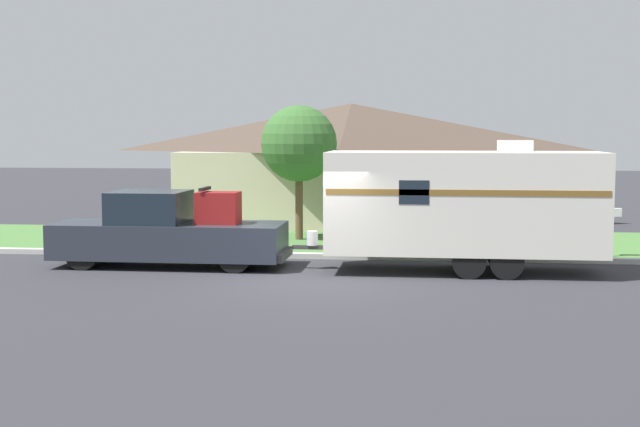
% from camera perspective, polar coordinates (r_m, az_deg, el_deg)
% --- Properties ---
extents(ground_plane, '(120.00, 120.00, 0.00)m').
position_cam_1_polar(ground_plane, '(20.46, -0.54, -4.39)').
color(ground_plane, '#2D2D33').
extents(curb_strip, '(80.00, 0.30, 0.14)m').
position_cam_1_polar(curb_strip, '(24.13, 0.60, -2.74)').
color(curb_strip, beige).
rests_on(curb_strip, ground_plane).
extents(lawn_strip, '(80.00, 7.00, 0.03)m').
position_cam_1_polar(lawn_strip, '(27.74, 1.43, -1.81)').
color(lawn_strip, '#477538').
rests_on(lawn_strip, ground_plane).
extents(house_across_street, '(12.95, 7.33, 4.47)m').
position_cam_1_polar(house_across_street, '(33.54, 2.01, 3.37)').
color(house_across_street, beige).
rests_on(house_across_street, ground_plane).
extents(pickup_truck, '(5.97, 1.96, 2.04)m').
position_cam_1_polar(pickup_truck, '(22.99, -9.69, -1.24)').
color(pickup_truck, black).
rests_on(pickup_truck, ground_plane).
extents(travel_trailer, '(7.55, 2.37, 3.22)m').
position_cam_1_polar(travel_trailer, '(21.98, 9.22, 0.70)').
color(travel_trailer, black).
rests_on(travel_trailer, ground_plane).
extents(mailbox, '(0.48, 0.20, 1.35)m').
position_cam_1_polar(mailbox, '(25.48, 18.18, -0.39)').
color(mailbox, brown).
rests_on(mailbox, ground_plane).
extents(tree_in_yard, '(2.40, 2.40, 4.26)m').
position_cam_1_polar(tree_in_yard, '(27.97, -1.35, 4.47)').
color(tree_in_yard, brown).
rests_on(tree_in_yard, ground_plane).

